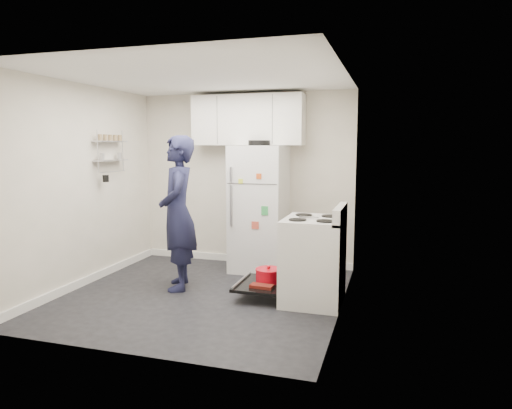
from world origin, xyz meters
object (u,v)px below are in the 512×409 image
(open_oven_door, at_px, (265,280))
(refrigerator, at_px, (259,208))
(electric_range, at_px, (312,261))
(person, at_px, (178,213))

(open_oven_door, distance_m, refrigerator, 1.33)
(electric_range, xyz_separation_m, person, (-1.66, 0.02, 0.47))
(electric_range, height_order, open_oven_door, electric_range)
(electric_range, bearing_deg, person, 179.16)
(person, bearing_deg, open_oven_door, 66.66)
(refrigerator, bearing_deg, electric_range, -49.35)
(open_oven_door, bearing_deg, person, -179.75)
(electric_range, distance_m, person, 1.72)
(open_oven_door, bearing_deg, electric_range, -2.99)
(electric_range, xyz_separation_m, refrigerator, (-0.94, 1.10, 0.41))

